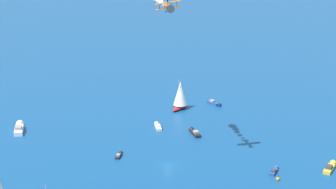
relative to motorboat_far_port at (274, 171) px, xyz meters
The scene contains 12 objects.
ground_plane 32.30m from the motorboat_far_port, 22.33° to the right, with size 2000.00×2000.00×0.00m, color navy.
motorboat_far_port is the anchor object (origin of this frame).
motorboat_inshore 38.29m from the motorboat_far_port, 67.93° to the right, with size 2.39×7.66×2.19m.
sailboat_offshore 64.39m from the motorboat_far_port, 79.14° to the right, with size 9.22×8.86×12.89m.
motorboat_trailing 49.04m from the motorboat_far_port, 27.87° to the right, with size 3.29×5.07×1.45m.
motorboat_ahead 17.45m from the motorboat_far_port, behind, with size 7.21×7.42×2.39m.
motorboat_mid_cluster 51.52m from the motorboat_far_port, 60.30° to the right, with size 2.22×6.93×1.98m.
motorboat_outer_ring_a 92.09m from the motorboat_far_port, 35.97° to the right, with size 3.48×11.27×3.23m.
motorboat_outer_ring_b 64.51m from the motorboat_far_port, 92.62° to the right, with size 4.49×7.43×2.11m.
marker_buoy 5.49m from the motorboat_far_port, 76.24° to the left, with size 1.10×1.10×2.10m.
biplane_lead 58.29m from the motorboat_far_port, 21.84° to the right, with size 7.37×6.78×3.64m.
smoke_trail_lead 62.54m from the motorboat_far_port, 41.92° to the right, with size 3.13×15.09×2.55m.
Camera 1 is at (38.23, 152.04, 72.88)m, focal length 59.47 mm.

